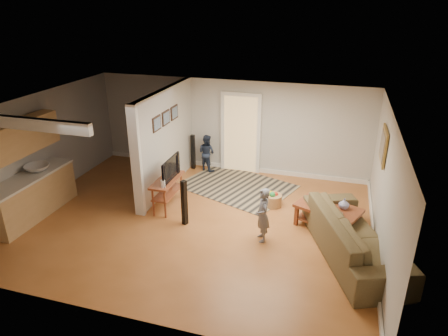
{
  "coord_description": "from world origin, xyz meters",
  "views": [
    {
      "loc": [
        2.8,
        -7.04,
        4.42
      ],
      "look_at": [
        0.56,
        0.48,
        1.1
      ],
      "focal_mm": 32.0,
      "sensor_mm": 36.0,
      "label": 1
    }
  ],
  "objects_px": {
    "coffee_table": "(329,212)",
    "toy_basket": "(273,200)",
    "sofa": "(351,255)",
    "toddler": "(207,170)",
    "speaker_left": "(184,203)",
    "tv_console": "(168,182)",
    "child": "(262,239)",
    "speaker_right": "(193,152)"
  },
  "relations": [
    {
      "from": "coffee_table",
      "to": "toy_basket",
      "type": "relative_size",
      "value": 3.45
    },
    {
      "from": "sofa",
      "to": "toddler",
      "type": "height_order",
      "value": "toddler"
    },
    {
      "from": "coffee_table",
      "to": "toy_basket",
      "type": "xyz_separation_m",
      "value": [
        -1.28,
        0.64,
        -0.23
      ]
    },
    {
      "from": "speaker_left",
      "to": "toy_basket",
      "type": "bearing_deg",
      "value": 61.87
    },
    {
      "from": "tv_console",
      "to": "toddler",
      "type": "distance_m",
      "value": 2.4
    },
    {
      "from": "toddler",
      "to": "sofa",
      "type": "bearing_deg",
      "value": 162.34
    },
    {
      "from": "sofa",
      "to": "coffee_table",
      "type": "distance_m",
      "value": 1.05
    },
    {
      "from": "coffee_table",
      "to": "toddler",
      "type": "distance_m",
      "value": 4.09
    },
    {
      "from": "coffee_table",
      "to": "speaker_left",
      "type": "bearing_deg",
      "value": -166.62
    },
    {
      "from": "toy_basket",
      "to": "speaker_left",
      "type": "bearing_deg",
      "value": -140.79
    },
    {
      "from": "child",
      "to": "toddler",
      "type": "relative_size",
      "value": 1.08
    },
    {
      "from": "speaker_right",
      "to": "toddler",
      "type": "height_order",
      "value": "speaker_right"
    },
    {
      "from": "tv_console",
      "to": "toddler",
      "type": "relative_size",
      "value": 1.08
    },
    {
      "from": "toy_basket",
      "to": "coffee_table",
      "type": "bearing_deg",
      "value": -26.64
    },
    {
      "from": "speaker_left",
      "to": "coffee_table",
      "type": "bearing_deg",
      "value": 36.04
    },
    {
      "from": "coffee_table",
      "to": "speaker_right",
      "type": "xyz_separation_m",
      "value": [
        -3.82,
        2.2,
        0.11
      ]
    },
    {
      "from": "toddler",
      "to": "tv_console",
      "type": "bearing_deg",
      "value": 107.03
    },
    {
      "from": "sofa",
      "to": "speaker_left",
      "type": "height_order",
      "value": "speaker_left"
    },
    {
      "from": "coffee_table",
      "to": "sofa",
      "type": "bearing_deg",
      "value": -60.67
    },
    {
      "from": "tv_console",
      "to": "speaker_right",
      "type": "xyz_separation_m",
      "value": [
        -0.26,
        2.31,
        -0.14
      ]
    },
    {
      "from": "speaker_right",
      "to": "toddler",
      "type": "relative_size",
      "value": 0.96
    },
    {
      "from": "coffee_table",
      "to": "tv_console",
      "type": "relative_size",
      "value": 1.3
    },
    {
      "from": "sofa",
      "to": "coffee_table",
      "type": "xyz_separation_m",
      "value": [
        -0.48,
        0.85,
        0.39
      ]
    },
    {
      "from": "toy_basket",
      "to": "toddler",
      "type": "relative_size",
      "value": 0.41
    },
    {
      "from": "speaker_left",
      "to": "speaker_right",
      "type": "height_order",
      "value": "speaker_left"
    },
    {
      "from": "tv_console",
      "to": "speaker_right",
      "type": "relative_size",
      "value": 1.13
    },
    {
      "from": "tv_console",
      "to": "coffee_table",
      "type": "bearing_deg",
      "value": 1.21
    },
    {
      "from": "child",
      "to": "toddler",
      "type": "height_order",
      "value": "child"
    },
    {
      "from": "sofa",
      "to": "child",
      "type": "height_order",
      "value": "child"
    },
    {
      "from": "child",
      "to": "sofa",
      "type": "bearing_deg",
      "value": 64.42
    },
    {
      "from": "speaker_right",
      "to": "toy_basket",
      "type": "height_order",
      "value": "speaker_right"
    },
    {
      "from": "coffee_table",
      "to": "tv_console",
      "type": "distance_m",
      "value": 3.57
    },
    {
      "from": "speaker_right",
      "to": "sofa",
      "type": "bearing_deg",
      "value": -33.91
    },
    {
      "from": "speaker_left",
      "to": "toddler",
      "type": "relative_size",
      "value": 0.98
    },
    {
      "from": "child",
      "to": "toddler",
      "type": "distance_m",
      "value": 3.74
    },
    {
      "from": "speaker_right",
      "to": "tv_console",
      "type": "bearing_deg",
      "value": -82.0
    },
    {
      "from": "child",
      "to": "tv_console",
      "type": "bearing_deg",
      "value": -132.17
    },
    {
      "from": "coffee_table",
      "to": "speaker_left",
      "type": "height_order",
      "value": "speaker_left"
    },
    {
      "from": "sofa",
      "to": "toddler",
      "type": "bearing_deg",
      "value": 29.37
    },
    {
      "from": "coffee_table",
      "to": "toddler",
      "type": "xyz_separation_m",
      "value": [
        -3.42,
        2.2,
        -0.39
      ]
    },
    {
      "from": "sofa",
      "to": "speaker_left",
      "type": "distance_m",
      "value": 3.44
    },
    {
      "from": "toy_basket",
      "to": "sofa",
      "type": "bearing_deg",
      "value": -40.36
    }
  ]
}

